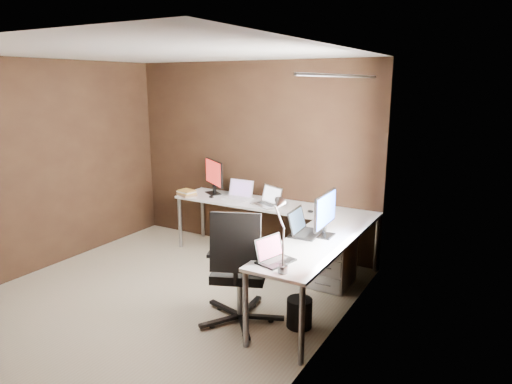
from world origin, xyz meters
TOP-DOWN VIEW (x-y plane):
  - room at (0.34, 0.07)m, footprint 3.60×3.60m
  - desk at (0.84, 1.04)m, footprint 2.65×2.25m
  - drawer_pedestal at (1.43, 1.15)m, footprint 0.42×0.50m
  - monitor_left at (-0.47, 1.59)m, footprint 0.47×0.32m
  - monitor_right at (1.51, 0.67)m, footprint 0.14×0.54m
  - laptop_white at (-0.04, 1.54)m, footprint 0.36×0.26m
  - laptop_silver at (0.46, 1.43)m, footprint 0.42×0.36m
  - laptop_black_big at (1.29, 0.62)m, footprint 0.29×0.39m
  - laptop_black_small at (1.37, -0.17)m, footprint 0.30×0.36m
  - book_stack at (-0.73, 1.31)m, footprint 0.29×0.26m
  - mouse_left at (-0.36, 1.36)m, footprint 0.08×0.06m
  - mouse_corner at (1.06, 1.38)m, footprint 0.09×0.07m
  - desk_lamp at (1.49, -0.29)m, footprint 0.19×0.22m
  - office_chair at (0.97, -0.09)m, footprint 0.64×0.68m
  - wastebasket at (1.50, 0.13)m, footprint 0.27×0.27m

SIDE VIEW (x-z plane):
  - wastebasket at x=1.50m, z-range 0.00..0.28m
  - drawer_pedestal at x=1.43m, z-range 0.00..0.60m
  - office_chair at x=0.97m, z-range -0.23..0.90m
  - desk at x=0.84m, z-range 0.31..1.04m
  - mouse_left at x=-0.36m, z-range 0.73..0.76m
  - mouse_corner at x=1.06m, z-range 0.73..0.76m
  - book_stack at x=-0.73m, z-range 0.73..0.80m
  - laptop_black_small at x=1.37m, z-range 0.67..0.88m
  - laptop_silver at x=0.46m, z-range 0.66..0.90m
  - laptop_white at x=-0.04m, z-range 0.66..0.90m
  - laptop_black_big at x=1.29m, z-range 0.66..0.91m
  - monitor_right at x=1.51m, z-range 0.76..1.21m
  - monitor_left at x=-0.47m, z-range 0.76..1.23m
  - desk_lamp at x=1.49m, z-range 0.81..1.41m
  - room at x=0.34m, z-range 0.03..2.53m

